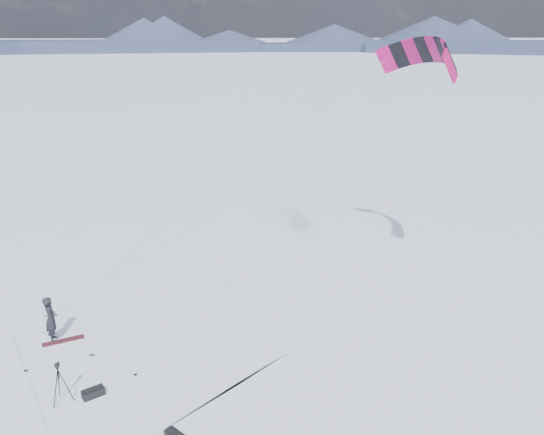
{
  "coord_description": "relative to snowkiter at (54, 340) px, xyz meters",
  "views": [
    {
      "loc": [
        6.01,
        -15.44,
        11.93
      ],
      "look_at": [
        8.0,
        5.73,
        4.41
      ],
      "focal_mm": 35.0,
      "sensor_mm": 36.0,
      "label": 1
    }
  ],
  "objects": [
    {
      "name": "ground",
      "position": [
        1.09,
        -4.03,
        0.0
      ],
      "size": [
        1800.0,
        1800.0,
        0.0
      ],
      "primitive_type": "plane",
      "color": "white"
    },
    {
      "name": "power_kite",
      "position": [
        15.65,
        3.3,
        10.83
      ],
      "size": [
        16.92,
        5.99,
        10.6
      ],
      "color": "#AC0D55",
      "rests_on": "ground"
    },
    {
      "name": "horizon_hills",
      "position": [
        1.09,
        -4.03,
        4.02
      ],
      "size": [
        704.0,
        704.42,
        9.47
      ],
      "color": "#1A243A",
      "rests_on": "ground"
    },
    {
      "name": "snowboard",
      "position": [
        0.39,
        -0.13,
        0.02
      ],
      "size": [
        1.61,
        0.84,
        0.04
      ],
      "primitive_type": "cube",
      "rotation": [
        0.0,
        0.0,
        0.36
      ],
      "color": "maroon",
      "rests_on": "ground"
    },
    {
      "name": "snowkiter",
      "position": [
        0.0,
        0.0,
        0.0
      ],
      "size": [
        0.67,
        0.82,
        1.96
      ],
      "primitive_type": "imported",
      "rotation": [
        0.0,
        0.0,
        1.89
      ],
      "color": "black",
      "rests_on": "ground"
    },
    {
      "name": "snow_tracks",
      "position": [
        1.42,
        -4.02,
        0.0
      ],
      "size": [
        17.62,
        10.25,
        0.01
      ],
      "color": "silver",
      "rests_on": "ground"
    },
    {
      "name": "gear_bag_a",
      "position": [
        2.39,
        -3.76,
        0.15
      ],
      "size": [
        0.81,
        0.67,
        0.33
      ],
      "rotation": [
        0.0,
        0.0,
        0.53
      ],
      "color": "black",
      "rests_on": "ground"
    },
    {
      "name": "tripod",
      "position": [
        1.39,
        -3.93,
        0.97
      ],
      "size": [
        0.63,
        0.72,
        1.51
      ],
      "rotation": [
        0.0,
        0.0,
        -0.01
      ],
      "color": "black",
      "rests_on": "ground"
    }
  ]
}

